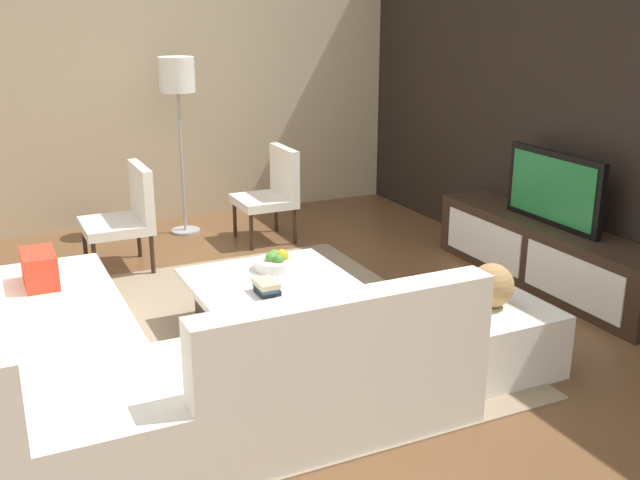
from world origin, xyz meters
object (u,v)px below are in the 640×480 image
object	(u,v)px
sectional_couch	(151,360)
accent_chair_far	(273,189)
media_console	(547,255)
floor_lamp	(177,85)
television	(554,189)
fruit_bowl	(275,262)
accent_chair_near	(127,212)
decorative_ball	(492,285)
coffee_table	(271,305)
book_stack	(266,287)
ottoman	(488,336)

from	to	relation	value
sectional_couch	accent_chair_far	world-z (taller)	accent_chair_far
media_console	floor_lamp	distance (m)	3.61
television	floor_lamp	world-z (taller)	floor_lamp
sectional_couch	fruit_bowl	world-z (taller)	sectional_couch
accent_chair_near	decorative_ball	world-z (taller)	accent_chair_near
television	sectional_couch	distance (m)	3.34
fruit_bowl	decorative_ball	distance (m)	1.52
television	floor_lamp	distance (m)	3.48
coffee_table	fruit_bowl	world-z (taller)	fruit_bowl
book_stack	sectional_couch	bearing A→B (deg)	-63.72
accent_chair_near	book_stack	world-z (taller)	accent_chair_near
television	accent_chair_near	world-z (taller)	television
ottoman	accent_chair_far	xyz separation A→B (m)	(-2.98, -0.20, 0.29)
fruit_bowl	decorative_ball	world-z (taller)	decorative_ball
television	fruit_bowl	size ratio (longest dim) A/B	3.53
decorative_ball	floor_lamp	bearing A→B (deg)	-165.79
sectional_couch	floor_lamp	world-z (taller)	floor_lamp
media_console	ottoman	distance (m)	1.59
decorative_ball	media_console	bearing A→B (deg)	125.91
media_console	floor_lamp	world-z (taller)	floor_lamp
floor_lamp	coffee_table	bearing A→B (deg)	-2.43
television	coffee_table	bearing A→B (deg)	-92.49
media_console	accent_chair_near	distance (m)	3.42
media_console	television	xyz separation A→B (m)	(0.00, 0.00, 0.53)
ottoman	decorative_ball	xyz separation A→B (m)	(0.00, 0.00, 0.33)
ottoman	decorative_ball	bearing A→B (deg)	0.00
television	accent_chair_far	xyz separation A→B (m)	(-2.04, -1.49, -0.29)
decorative_ball	book_stack	world-z (taller)	decorative_ball
ottoman	book_stack	bearing A→B (deg)	-125.86
media_console	decorative_ball	size ratio (longest dim) A/B	8.38
sectional_couch	fruit_bowl	size ratio (longest dim) A/B	8.95
accent_chair_near	floor_lamp	world-z (taller)	floor_lamp
accent_chair_far	television	bearing A→B (deg)	41.92
accent_chair_far	book_stack	xyz separation A→B (m)	(2.16, -0.92, -0.06)
television	media_console	bearing A→B (deg)	-90.00
coffee_table	accent_chair_near	size ratio (longest dim) A/B	1.21
floor_lamp	fruit_bowl	world-z (taller)	floor_lamp
coffee_table	accent_chair_near	world-z (taller)	accent_chair_near
accent_chair_near	fruit_bowl	world-z (taller)	accent_chair_near
accent_chair_near	fruit_bowl	size ratio (longest dim) A/B	3.11
accent_chair_far	media_console	bearing A→B (deg)	41.91
floor_lamp	book_stack	distance (m)	2.92
accent_chair_far	decorative_ball	distance (m)	2.98
decorative_ball	book_stack	xyz separation A→B (m)	(-0.81, -1.13, -0.11)
sectional_couch	media_console	bearing A→B (deg)	99.34
ottoman	accent_chair_near	bearing A→B (deg)	-149.94
fruit_bowl	book_stack	world-z (taller)	fruit_bowl
floor_lamp	media_console	bearing A→B (deg)	39.83
accent_chair_far	decorative_ball	world-z (taller)	accent_chair_far
media_console	floor_lamp	xyz separation A→B (m)	(-2.62, -2.19, 1.16)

